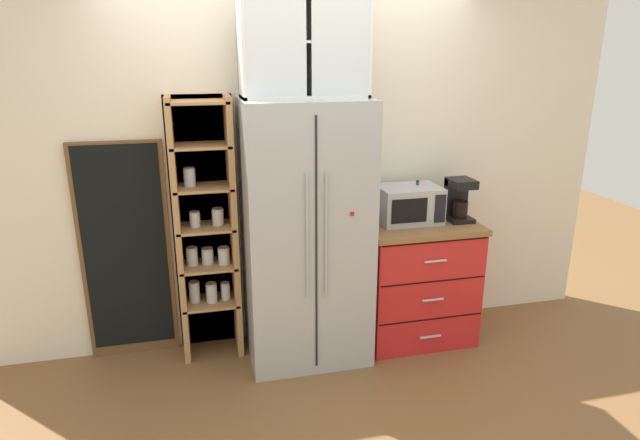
# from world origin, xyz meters

# --- Properties ---
(ground_plane) EXTENTS (10.49, 10.49, 0.00)m
(ground_plane) POSITION_xyz_m (0.00, 0.00, 0.00)
(ground_plane) COLOR brown
(wall_back_cream) EXTENTS (4.81, 0.10, 2.55)m
(wall_back_cream) POSITION_xyz_m (0.00, 0.40, 1.27)
(wall_back_cream) COLOR silver
(wall_back_cream) RESTS_ON ground
(refrigerator) EXTENTS (0.82, 0.64, 1.81)m
(refrigerator) POSITION_xyz_m (0.00, 0.04, 0.91)
(refrigerator) COLOR #ADAFB5
(refrigerator) RESTS_ON ground
(pantry_shelf_column) EXTENTS (0.45, 0.32, 1.83)m
(pantry_shelf_column) POSITION_xyz_m (-0.66, 0.27, 0.92)
(pantry_shelf_column) COLOR brown
(pantry_shelf_column) RESTS_ON ground
(counter_cabinet) EXTENTS (0.83, 0.59, 0.91)m
(counter_cabinet) POSITION_xyz_m (0.85, 0.07, 0.46)
(counter_cabinet) COLOR red
(counter_cabinet) RESTS_ON ground
(microwave) EXTENTS (0.44, 0.33, 0.26)m
(microwave) POSITION_xyz_m (0.78, 0.12, 1.04)
(microwave) COLOR #ADAFB5
(microwave) RESTS_ON counter_cabinet
(coffee_maker) EXTENTS (0.17, 0.20, 0.31)m
(coffee_maker) POSITION_xyz_m (1.14, 0.08, 1.07)
(coffee_maker) COLOR black
(coffee_maker) RESTS_ON counter_cabinet
(mug_navy) EXTENTS (0.12, 0.08, 0.09)m
(mug_navy) POSITION_xyz_m (0.85, 0.01, 0.95)
(mug_navy) COLOR navy
(mug_navy) RESTS_ON counter_cabinet
(bottle_green) EXTENTS (0.06, 0.06, 0.29)m
(bottle_green) POSITION_xyz_m (0.85, 0.15, 1.04)
(bottle_green) COLOR #285B33
(bottle_green) RESTS_ON counter_cabinet
(upper_cabinet) EXTENTS (0.79, 0.32, 0.67)m
(upper_cabinet) POSITION_xyz_m (0.00, 0.09, 2.15)
(upper_cabinet) COLOR silver
(upper_cabinet) RESTS_ON refrigerator
(chalkboard_menu) EXTENTS (0.60, 0.04, 1.54)m
(chalkboard_menu) POSITION_xyz_m (-1.20, 0.33, 0.78)
(chalkboard_menu) COLOR brown
(chalkboard_menu) RESTS_ON ground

